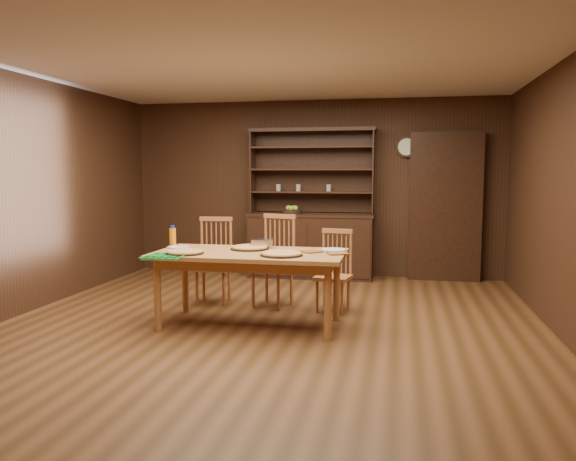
% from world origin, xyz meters
% --- Properties ---
extents(floor, '(6.00, 6.00, 0.00)m').
position_xyz_m(floor, '(0.00, 0.00, 0.00)').
color(floor, brown).
rests_on(floor, ground).
extents(room_shell, '(6.00, 6.00, 6.00)m').
position_xyz_m(room_shell, '(0.00, 0.00, 1.58)').
color(room_shell, beige).
rests_on(room_shell, floor).
extents(china_hutch, '(1.84, 0.52, 2.17)m').
position_xyz_m(china_hutch, '(-0.00, 2.75, 0.60)').
color(china_hutch, '#331C11').
rests_on(china_hutch, floor).
extents(doorway, '(1.00, 0.18, 2.10)m').
position_xyz_m(doorway, '(1.90, 2.90, 1.05)').
color(doorway, '#331C11').
rests_on(doorway, floor).
extents(wall_clock, '(0.30, 0.05, 0.30)m').
position_xyz_m(wall_clock, '(1.35, 2.96, 1.90)').
color(wall_clock, '#331C11').
rests_on(wall_clock, room_shell).
extents(dining_table, '(1.89, 0.95, 0.75)m').
position_xyz_m(dining_table, '(-0.19, 0.04, 0.67)').
color(dining_table, '#B57B3F').
rests_on(dining_table, floor).
extents(chair_left, '(0.44, 0.43, 1.01)m').
position_xyz_m(chair_left, '(-0.87, 0.96, 0.54)').
color(chair_left, '#9D5D35').
rests_on(chair_left, floor).
extents(chair_center, '(0.53, 0.52, 1.06)m').
position_xyz_m(chair_center, '(-0.13, 0.94, 0.56)').
color(chair_center, '#9D5D35').
rests_on(chair_center, floor).
extents(chair_right, '(0.43, 0.41, 0.91)m').
position_xyz_m(chair_right, '(0.57, 0.86, 0.48)').
color(chair_right, '#9D5D35').
rests_on(chair_right, floor).
extents(pizza_left, '(0.37, 0.37, 0.04)m').
position_xyz_m(pizza_left, '(-0.78, -0.21, 0.77)').
color(pizza_left, black).
rests_on(pizza_left, dining_table).
extents(pizza_right, '(0.41, 0.41, 0.04)m').
position_xyz_m(pizza_right, '(0.17, -0.14, 0.77)').
color(pizza_right, black).
rests_on(pizza_right, dining_table).
extents(pizza_center, '(0.40, 0.40, 0.04)m').
position_xyz_m(pizza_center, '(-0.24, 0.22, 0.77)').
color(pizza_center, black).
rests_on(pizza_center, dining_table).
extents(cooling_rack, '(0.45, 0.45, 0.02)m').
position_xyz_m(cooling_rack, '(-0.90, -0.42, 0.76)').
color(cooling_rack, green).
rests_on(cooling_rack, dining_table).
extents(plate_left, '(0.24, 0.24, 0.02)m').
position_xyz_m(plate_left, '(-1.01, 0.18, 0.76)').
color(plate_left, white).
rests_on(plate_left, dining_table).
extents(plate_right, '(0.27, 0.27, 0.02)m').
position_xyz_m(plate_right, '(0.61, 0.30, 0.76)').
color(plate_right, white).
rests_on(plate_right, dining_table).
extents(foil_dish, '(0.25, 0.20, 0.09)m').
position_xyz_m(foil_dish, '(-0.14, 0.36, 0.80)').
color(foil_dish, silver).
rests_on(foil_dish, dining_table).
extents(juice_bottle, '(0.07, 0.07, 0.21)m').
position_xyz_m(juice_bottle, '(-1.17, 0.42, 0.85)').
color(juice_bottle, orange).
rests_on(juice_bottle, dining_table).
extents(pot_holder_a, '(0.25, 0.25, 0.01)m').
position_xyz_m(pot_holder_a, '(0.68, 0.07, 0.76)').
color(pot_holder_a, '#B4141B').
rests_on(pot_holder_a, dining_table).
extents(pot_holder_b, '(0.26, 0.26, 0.01)m').
position_xyz_m(pot_holder_b, '(0.41, 0.14, 0.76)').
color(pot_holder_b, '#B4141B').
rests_on(pot_holder_b, dining_table).
extents(fruit_bowl, '(0.29, 0.29, 0.12)m').
position_xyz_m(fruit_bowl, '(-0.27, 2.69, 0.98)').
color(fruit_bowl, black).
rests_on(fruit_bowl, china_hutch).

